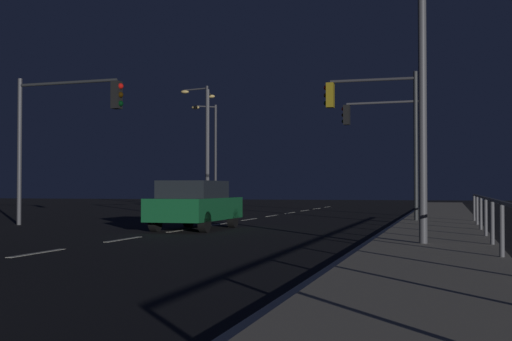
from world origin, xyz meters
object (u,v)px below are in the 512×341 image
(traffic_light_near_left, at_px, (64,119))
(street_lamp_far_end, at_px, (212,145))
(car, at_px, (195,204))
(traffic_light_mid_left, at_px, (387,131))
(street_lamp_across_street, at_px, (436,55))
(traffic_light_mid_right, at_px, (376,117))
(street_lamp_mid_block, at_px, (203,135))
(street_lamp_corner, at_px, (209,138))

(traffic_light_near_left, xyz_separation_m, street_lamp_far_end, (-2.80, 24.37, 0.52))
(car, height_order, traffic_light_near_left, traffic_light_near_left)
(car, xyz_separation_m, street_lamp_far_end, (-8.07, 25.23, 3.47))
(traffic_light_mid_left, bearing_deg, street_lamp_across_street, -81.88)
(traffic_light_mid_right, distance_m, traffic_light_near_left, 11.48)
(car, relative_size, traffic_light_near_left, 0.83)
(car, relative_size, street_lamp_mid_block, 0.55)
(traffic_light_mid_right, distance_m, street_lamp_mid_block, 21.24)
(traffic_light_near_left, relative_size, traffic_light_mid_left, 0.97)
(traffic_light_near_left, bearing_deg, street_lamp_far_end, 96.54)
(traffic_light_near_left, bearing_deg, street_lamp_mid_block, 96.40)
(car, xyz_separation_m, street_lamp_corner, (-7.37, 22.51, 3.82))
(traffic_light_mid_right, height_order, street_lamp_corner, street_lamp_corner)
(car, xyz_separation_m, traffic_light_mid_left, (5.10, 12.30, 3.18))
(traffic_light_mid_right, bearing_deg, traffic_light_near_left, -156.41)
(street_lamp_corner, bearing_deg, traffic_light_mid_right, -53.55)
(street_lamp_across_street, height_order, street_lamp_far_end, street_lamp_far_end)
(traffic_light_near_left, xyz_separation_m, street_lamp_across_street, (12.89, -6.17, 0.53))
(street_lamp_across_street, bearing_deg, traffic_light_mid_left, 98.12)
(traffic_light_mid_right, height_order, street_lamp_mid_block, street_lamp_mid_block)
(traffic_light_mid_right, xyz_separation_m, street_lamp_corner, (-12.61, 17.07, 0.63))
(street_lamp_across_street, bearing_deg, street_lamp_mid_block, 118.99)
(street_lamp_corner, height_order, street_lamp_mid_block, street_lamp_mid_block)
(traffic_light_mid_left, relative_size, street_lamp_across_street, 0.81)
(car, xyz_separation_m, street_lamp_across_street, (7.62, -5.32, 3.48))
(traffic_light_near_left, relative_size, street_lamp_mid_block, 0.66)
(traffic_light_mid_right, distance_m, street_lamp_far_end, 23.85)
(traffic_light_mid_right, relative_size, street_lamp_mid_block, 0.69)
(street_lamp_far_end, bearing_deg, traffic_light_mid_left, -44.45)
(street_lamp_across_street, xyz_separation_m, street_lamp_far_end, (-15.69, 30.54, -0.01))
(traffic_light_mid_right, bearing_deg, street_lamp_corner, 126.45)
(traffic_light_mid_left, relative_size, street_lamp_mid_block, 0.68)
(traffic_light_mid_right, xyz_separation_m, traffic_light_mid_left, (-0.14, 6.86, -0.01))
(traffic_light_near_left, distance_m, street_lamp_corner, 21.78)
(traffic_light_near_left, bearing_deg, traffic_light_mid_right, 23.59)
(traffic_light_mid_right, relative_size, street_lamp_across_street, 0.82)
(car, relative_size, traffic_light_mid_left, 0.80)
(traffic_light_mid_right, distance_m, street_lamp_across_street, 11.02)
(traffic_light_near_left, xyz_separation_m, traffic_light_mid_left, (10.38, 11.45, 0.23))
(traffic_light_mid_left, bearing_deg, street_lamp_corner, 140.70)
(street_lamp_across_street, height_order, street_lamp_corner, street_lamp_corner)
(traffic_light_mid_left, bearing_deg, street_lamp_far_end, 135.55)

